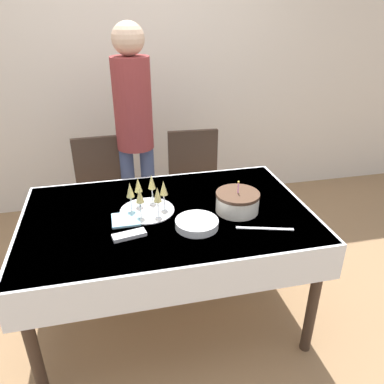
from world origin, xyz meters
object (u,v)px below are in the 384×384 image
(dining_chair_far_left, at_px, (105,195))
(birthday_cake, at_px, (237,202))
(plate_stack_main, at_px, (197,224))
(dining_chair_far_right, at_px, (195,186))
(champagne_tray, at_px, (147,197))
(person_standing, at_px, (134,120))

(dining_chair_far_left, bearing_deg, birthday_cake, -50.28)
(dining_chair_far_left, distance_m, plate_stack_main, 1.16)
(dining_chair_far_right, height_order, champagne_tray, champagne_tray)
(champagne_tray, bearing_deg, plate_stack_main, -45.27)
(dining_chair_far_left, xyz_separation_m, person_standing, (0.27, 0.11, 0.54))
(champagne_tray, relative_size, plate_stack_main, 1.35)
(dining_chair_far_left, distance_m, person_standing, 0.61)
(dining_chair_far_right, relative_size, plate_stack_main, 4.14)
(person_standing, bearing_deg, plate_stack_main, -79.31)
(person_standing, bearing_deg, birthday_cake, -64.79)
(dining_chair_far_right, distance_m, champagne_tray, 0.98)
(birthday_cake, xyz_separation_m, champagne_tray, (-0.49, 0.12, 0.03))
(dining_chair_far_left, relative_size, plate_stack_main, 4.14)
(champagne_tray, bearing_deg, birthday_cake, -13.18)
(dining_chair_far_right, bearing_deg, dining_chair_far_left, 180.00)
(plate_stack_main, bearing_deg, dining_chair_far_left, 115.47)
(dining_chair_far_left, bearing_deg, person_standing, 22.08)
(dining_chair_far_left, xyz_separation_m, plate_stack_main, (0.48, -1.02, 0.28))
(dining_chair_far_left, height_order, plate_stack_main, dining_chair_far_left)
(birthday_cake, distance_m, plate_stack_main, 0.29)
(dining_chair_far_left, height_order, birthday_cake, birthday_cake)
(plate_stack_main, bearing_deg, champagne_tray, 134.73)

